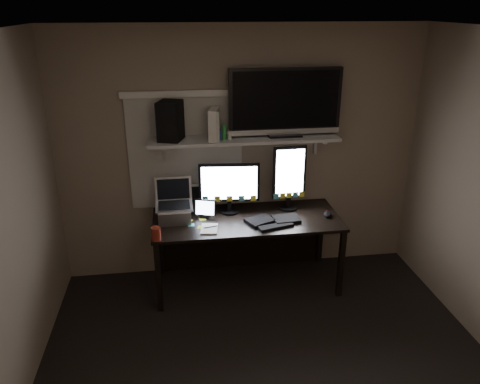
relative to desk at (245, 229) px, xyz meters
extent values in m
plane|color=silver|center=(0.00, -1.55, 1.95)|extent=(3.60, 3.60, 0.00)
plane|color=#80705C|center=(0.00, 0.25, 0.70)|extent=(3.60, 0.00, 3.60)
cube|color=beige|center=(-0.55, 0.24, 0.75)|extent=(1.10, 0.02, 1.10)
cube|color=black|center=(0.00, -0.12, 0.16)|extent=(1.80, 0.75, 0.03)
cube|color=black|center=(0.00, 0.23, -0.20)|extent=(1.80, 0.02, 0.70)
cube|color=black|center=(-0.86, -0.46, -0.20)|extent=(0.05, 0.05, 0.70)
cube|color=black|center=(0.86, -0.46, -0.20)|extent=(0.05, 0.05, 0.70)
cube|color=black|center=(-0.86, 0.21, -0.20)|extent=(0.05, 0.05, 0.70)
cube|color=black|center=(0.86, 0.21, -0.20)|extent=(0.05, 0.05, 0.70)
cube|color=#B6B6B1|center=(0.00, 0.08, 0.91)|extent=(1.80, 0.35, 0.03)
cube|color=black|center=(-0.15, 0.05, 0.44)|extent=(0.59, 0.11, 0.52)
cube|color=black|center=(0.45, 0.05, 0.51)|extent=(0.33, 0.08, 0.66)
cube|color=black|center=(0.24, -0.22, 0.19)|extent=(0.55, 0.33, 0.03)
ellipsoid|color=black|center=(0.79, -0.19, 0.20)|extent=(0.11, 0.14, 0.04)
cube|color=white|center=(-0.38, -0.31, 0.18)|extent=(0.18, 0.23, 0.01)
cube|color=black|center=(-0.40, -0.04, 0.27)|extent=(0.23, 0.15, 0.19)
cube|color=black|center=(-0.47, 0.20, 0.30)|extent=(0.20, 0.10, 0.25)
cube|color=silver|center=(-0.69, -0.08, 0.37)|extent=(0.35, 0.29, 0.39)
cylinder|color=maroon|center=(-0.85, -0.45, 0.24)|extent=(0.10, 0.10, 0.12)
cube|color=black|center=(0.39, 0.09, 1.24)|extent=(1.06, 0.19, 0.64)
cube|color=beige|center=(-0.28, 0.06, 1.07)|extent=(0.13, 0.25, 0.28)
cube|color=black|center=(-0.68, 0.08, 1.11)|extent=(0.26, 0.29, 0.36)
camera|label=1|loc=(-0.63, -4.16, 2.10)|focal=35.00mm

